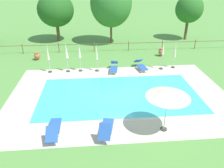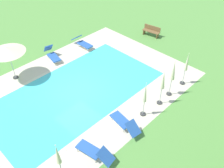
{
  "view_description": "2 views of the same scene",
  "coord_description": "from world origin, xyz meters",
  "views": [
    {
      "loc": [
        -1.68,
        -13.37,
        7.63
      ],
      "look_at": [
        -0.47,
        0.5,
        0.6
      ],
      "focal_mm": 35.5,
      "sensor_mm": 36.0,
      "label": 1
    },
    {
      "loc": [
        6.88,
        9.92,
        10.46
      ],
      "look_at": [
        -1.63,
        1.62,
        0.6
      ],
      "focal_mm": 39.84,
      "sensor_mm": 36.0,
      "label": 2
    }
  ],
  "objects": [
    {
      "name": "patio_umbrella_closed_row_mid_west",
      "position": [
        -3.92,
        4.38,
        1.72
      ],
      "size": [
        0.32,
        0.32,
        2.53
      ],
      "color": "#383838",
      "rests_on": "ground"
    },
    {
      "name": "patio_umbrella_closed_row_east",
      "position": [
        -1.43,
        4.3,
        1.46
      ],
      "size": [
        0.32,
        0.32,
        2.37
      ],
      "color": "#383838",
      "rests_on": "ground"
    },
    {
      "name": "sun_lounger_north_mid",
      "position": [
        -1.16,
        -4.12,
        0.39
      ],
      "size": [
        0.96,
        1.94,
        0.99
      ],
      "color": "#2856A8",
      "rests_on": "ground"
    },
    {
      "name": "ground_plane",
      "position": [
        0.0,
        0.0,
        0.0
      ],
      "size": [
        160.0,
        160.0,
        0.0
      ],
      "primitive_type": "plane",
      "color": "#599342"
    },
    {
      "name": "wooden_bench_lawn_side",
      "position": [
        -9.21,
        -1.07,
        0.47
      ],
      "size": [
        0.69,
        1.55,
        0.87
      ],
      "color": "brown",
      "rests_on": "ground"
    },
    {
      "name": "patio_umbrella_closed_deck_corner",
      "position": [
        -2.86,
        4.42,
        1.6
      ],
      "size": [
        0.32,
        0.32,
        2.38
      ],
      "color": "#383838",
      "rests_on": "ground"
    },
    {
      "name": "swimming_pool_water",
      "position": [
        0.0,
        0.0,
        0.01
      ],
      "size": [
        10.96,
        5.76,
        0.01
      ],
      "primitive_type": "cube",
      "color": "#42CCD6",
      "rests_on": "ground"
    },
    {
      "name": "sun_lounger_north_far",
      "position": [
        0.02,
        4.15,
        0.37
      ],
      "size": [
        0.89,
        2.08,
        0.81
      ],
      "color": "#2856A8",
      "rests_on": "ground"
    },
    {
      "name": "sun_lounger_north_end",
      "position": [
        -3.89,
        -3.89,
        0.37
      ],
      "size": [
        0.63,
        2.02,
        0.83
      ],
      "color": "#2856A8",
      "rests_on": "ground"
    },
    {
      "name": "sun_lounger_north_near_steps",
      "position": [
        2.41,
        4.34,
        0.37
      ],
      "size": [
        0.94,
        2.09,
        0.81
      ],
      "color": "#2856A8",
      "rests_on": "ground"
    },
    {
      "name": "patio_umbrella_closed_row_west",
      "position": [
        4.21,
        4.25,
        1.65
      ],
      "size": [
        0.32,
        0.32,
        2.54
      ],
      "color": "#383838",
      "rests_on": "ground"
    },
    {
      "name": "pool_coping_rim",
      "position": [
        0.0,
        0.0,
        0.01
      ],
      "size": [
        11.44,
        6.24,
        0.01
      ],
      "color": "beige",
      "rests_on": "ground"
    },
    {
      "name": "patio_umbrella_open_foreground",
      "position": [
        1.95,
        -4.04,
        2.2
      ],
      "size": [
        2.24,
        2.24,
        2.42
      ],
      "color": "#383838",
      "rests_on": "ground"
    },
    {
      "name": "pool_deck_paving",
      "position": [
        0.0,
        0.0,
        0.0
      ],
      "size": [
        15.15,
        9.95,
        0.01
      ],
      "primitive_type": "cube",
      "color": "beige",
      "rests_on": "ground"
    },
    {
      "name": "patio_umbrella_closed_row_centre",
      "position": [
        -5.45,
        4.39,
        1.52
      ],
      "size": [
        0.32,
        0.32,
        2.38
      ],
      "color": "#383838",
      "rests_on": "ground"
    }
  ]
}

